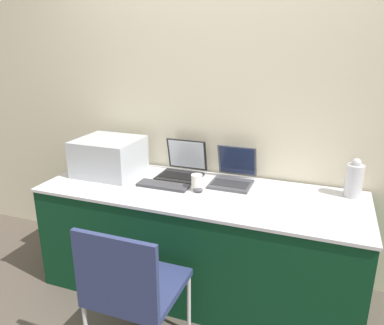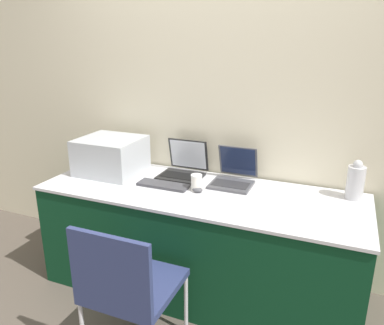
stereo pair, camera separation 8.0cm
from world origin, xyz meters
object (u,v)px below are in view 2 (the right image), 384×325
(laptop_left, at_px, (183,168))
(mouse, at_px, (198,190))
(laptop_right, at_px, (234,176))
(metal_pitcher, at_px, (356,181))
(coffee_cup, at_px, (196,183))
(printer, at_px, (111,154))
(chair, at_px, (127,283))
(external_keyboard, at_px, (163,185))

(laptop_left, distance_m, mouse, 0.35)
(laptop_right, bearing_deg, laptop_left, 177.81)
(metal_pitcher, bearing_deg, coffee_cup, -165.10)
(metal_pitcher, bearing_deg, laptop_left, -179.00)
(printer, xyz_separation_m, chair, (0.64, -0.83, -0.41))
(external_keyboard, height_order, mouse, mouse)
(mouse, height_order, chair, chair)
(external_keyboard, bearing_deg, chair, -78.76)
(mouse, xyz_separation_m, chair, (-0.11, -0.72, -0.28))
(external_keyboard, bearing_deg, laptop_left, 81.65)
(external_keyboard, height_order, chair, chair)
(mouse, height_order, metal_pitcher, metal_pitcher)
(printer, bearing_deg, coffee_cup, -6.62)
(mouse, xyz_separation_m, metal_pitcher, (0.96, 0.28, 0.10))
(laptop_left, relative_size, chair, 0.36)
(coffee_cup, bearing_deg, external_keyboard, -175.15)
(laptop_left, bearing_deg, external_keyboard, -98.35)
(printer, bearing_deg, metal_pitcher, 5.85)
(printer, height_order, coffee_cup, printer)
(mouse, distance_m, chair, 0.78)
(external_keyboard, height_order, metal_pitcher, metal_pitcher)
(chair, bearing_deg, mouse, 81.04)
(laptop_right, xyz_separation_m, chair, (-0.29, -0.97, -0.32))
(laptop_right, bearing_deg, mouse, -124.94)
(laptop_left, bearing_deg, coffee_cup, -49.85)
(laptop_left, distance_m, chair, 1.04)
(mouse, bearing_deg, metal_pitcher, 16.50)
(laptop_left, xyz_separation_m, laptop_right, (0.39, -0.02, -0.00))
(laptop_right, relative_size, coffee_cup, 2.90)
(external_keyboard, bearing_deg, mouse, -0.79)
(printer, xyz_separation_m, laptop_right, (0.92, 0.14, -0.09))
(chair, bearing_deg, printer, 127.37)
(metal_pitcher, height_order, chair, metal_pitcher)
(mouse, bearing_deg, printer, 171.75)
(coffee_cup, height_order, metal_pitcher, metal_pitcher)
(laptop_left, bearing_deg, metal_pitcher, 1.00)
(laptop_right, height_order, metal_pitcher, metal_pitcher)
(printer, xyz_separation_m, coffee_cup, (0.73, -0.08, -0.09))
(laptop_left, relative_size, mouse, 4.33)
(external_keyboard, bearing_deg, coffee_cup, 4.85)
(laptop_left, xyz_separation_m, chair, (0.11, -0.99, -0.32))
(laptop_left, bearing_deg, mouse, -50.02)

